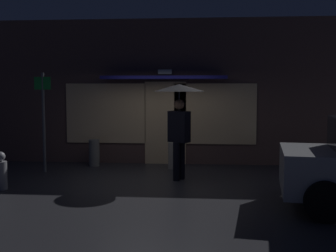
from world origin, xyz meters
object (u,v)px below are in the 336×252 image
Objects in this scene: person_with_umbrella at (179,106)px; street_sign_post at (44,116)px; sidewalk_bollard at (172,156)px; sidewalk_bollard_2 at (94,153)px; fire_hydrant at (1,172)px.

person_with_umbrella is 0.88× the size of street_sign_post.
street_sign_post is at bearing -166.85° from sidewalk_bollard.
sidewalk_bollard_2 is 2.98m from fire_hydrant.
street_sign_post is 2.07m from fire_hydrant.
person_with_umbrella is at bearing 19.40° from fire_hydrant.
sidewalk_bollard is at bearing -6.28° from sidewalk_bollard_2.
sidewalk_bollard_2 is 0.90× the size of fire_hydrant.
street_sign_post is 3.45× the size of sidewalk_bollard_2.
sidewalk_bollard is 2.07m from sidewalk_bollard_2.
fire_hydrant is (-3.26, -2.50, 0.01)m from sidewalk_bollard.
sidewalk_bollard_2 is at bearing 66.38° from fire_hydrant.
street_sign_post is at bearing 83.06° from fire_hydrant.
sidewalk_bollard is at bearing -47.17° from person_with_umbrella.
street_sign_post reaches higher than fire_hydrant.
sidewalk_bollard is (3.04, 0.71, -1.02)m from street_sign_post.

